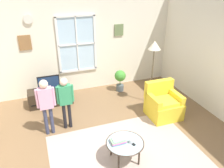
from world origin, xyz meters
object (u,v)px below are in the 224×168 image
object	(u,v)px
armchair	(163,104)
person_pink_shirt	(46,101)
remote_near_books	(132,143)
floor_lamp	(154,52)
television	(49,83)
potted_plant_by_window	(120,78)
book_stack	(118,141)
cup	(131,141)
person_green_shirt	(65,98)
coffee_table	(125,144)
tv_stand	(51,97)

from	to	relation	value
armchair	person_pink_shirt	xyz separation A→B (m)	(-2.77, 0.23, 0.51)
remote_near_books	floor_lamp	world-z (taller)	floor_lamp
television	person_pink_shirt	size ratio (longest dim) A/B	0.43
potted_plant_by_window	floor_lamp	bearing A→B (deg)	-60.33
television	potted_plant_by_window	bearing A→B (deg)	2.62
book_stack	cup	world-z (taller)	cup
person_green_shirt	potted_plant_by_window	size ratio (longest dim) A/B	1.90
cup	person_green_shirt	distance (m)	1.78
book_stack	cup	xyz separation A→B (m)	(0.23, -0.10, 0.01)
floor_lamp	television	bearing A→B (deg)	162.19
armchair	book_stack	size ratio (longest dim) A/B	3.15
person_pink_shirt	person_green_shirt	world-z (taller)	person_pink_shirt
potted_plant_by_window	cup	bearing A→B (deg)	-107.79
armchair	cup	size ratio (longest dim) A/B	9.21
coffee_table	person_green_shirt	xyz separation A→B (m)	(-0.85, 1.41, 0.40)
cup	remote_near_books	world-z (taller)	cup
coffee_table	tv_stand	bearing A→B (deg)	112.53
tv_stand	potted_plant_by_window	size ratio (longest dim) A/B	1.74
remote_near_books	person_pink_shirt	distance (m)	2.01
television	cup	bearing A→B (deg)	-65.96
floor_lamp	cup	bearing A→B (deg)	-127.78
person_pink_shirt	potted_plant_by_window	bearing A→B (deg)	31.94
tv_stand	remote_near_books	size ratio (longest dim) A/B	8.35
person_pink_shirt	cup	bearing A→B (deg)	-45.42
book_stack	person_pink_shirt	distance (m)	1.76
tv_stand	book_stack	bearing A→B (deg)	-69.40
remote_near_books	tv_stand	bearing A→B (deg)	113.97
potted_plant_by_window	book_stack	bearing A→B (deg)	-112.64
coffee_table	potted_plant_by_window	size ratio (longest dim) A/B	1.08
coffee_table	cup	distance (m)	0.14
television	person_pink_shirt	bearing A→B (deg)	-96.99
armchair	floor_lamp	bearing A→B (deg)	87.24
television	book_stack	bearing A→B (deg)	-69.37
television	person_green_shirt	xyz separation A→B (m)	(0.26, -1.24, 0.14)
tv_stand	person_green_shirt	size ratio (longest dim) A/B	0.92
tv_stand	cup	bearing A→B (deg)	-65.98
person_green_shirt	potted_plant_by_window	distance (m)	2.32
television	person_green_shirt	distance (m)	1.27
book_stack	coffee_table	bearing A→B (deg)	-22.24
potted_plant_by_window	television	bearing A→B (deg)	-177.38
book_stack	person_green_shirt	bearing A→B (deg)	117.98
armchair	cup	world-z (taller)	armchair
cup	potted_plant_by_window	distance (m)	2.94
armchair	cup	distance (m)	1.82
cup	coffee_table	bearing A→B (deg)	153.43
person_green_shirt	floor_lamp	distance (m)	2.52
television	armchair	bearing A→B (deg)	-30.71
tv_stand	coffee_table	world-z (taller)	tv_stand
floor_lamp	potted_plant_by_window	bearing A→B (deg)	119.67
person_green_shirt	coffee_table	bearing A→B (deg)	-59.08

